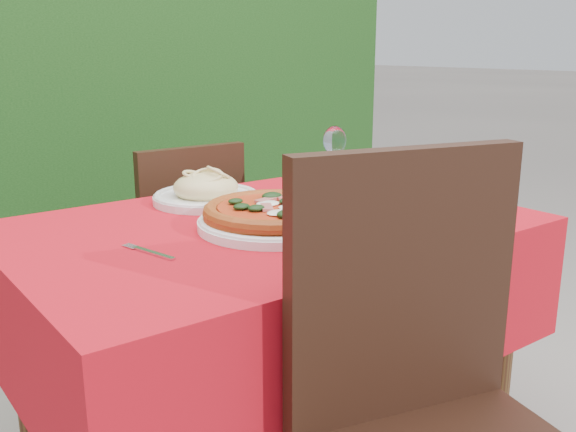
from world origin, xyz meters
TOP-DOWN VIEW (x-y plane):
  - hedge at (0.00, 1.55)m, footprint 3.20×0.55m
  - dining_table at (0.00, 0.00)m, footprint 1.26×0.86m
  - chair_near at (-0.10, -0.63)m, footprint 0.55×0.55m
  - chair_far at (0.11, 0.69)m, footprint 0.39×0.39m
  - pizza_plate at (-0.03, -0.06)m, footprint 0.39×0.39m
  - pasta_plate at (-0.03, 0.27)m, footprint 0.29×0.29m
  - water_glass at (0.40, 0.02)m, footprint 0.08×0.08m
  - wine_glass at (0.44, 0.26)m, footprint 0.07×0.07m
  - fork at (-0.35, -0.07)m, footprint 0.06×0.17m

SIDE VIEW (x-z plane):
  - chair_far at x=0.11m, z-range 0.06..0.91m
  - chair_near at x=-0.10m, z-range 0.07..1.08m
  - dining_table at x=0.00m, z-range 0.22..0.97m
  - fork at x=-0.35m, z-range 0.75..0.75m
  - pasta_plate at x=-0.03m, z-range 0.74..0.82m
  - pizza_plate at x=-0.03m, z-range 0.75..0.82m
  - water_glass at x=0.40m, z-range 0.74..0.85m
  - wine_glass at x=0.44m, z-range 0.78..0.97m
  - hedge at x=0.00m, z-range 0.03..1.81m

